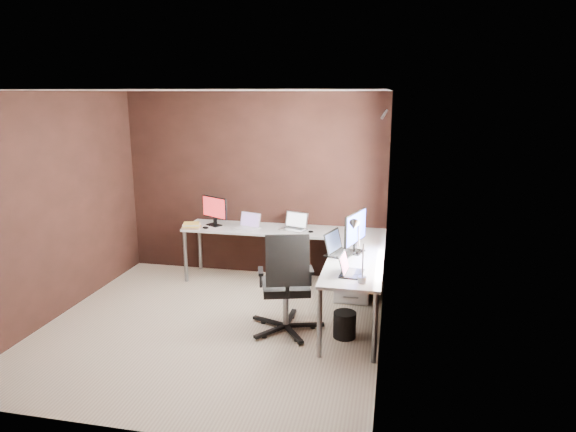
% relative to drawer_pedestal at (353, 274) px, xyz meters
% --- Properties ---
extents(room, '(3.60, 3.60, 2.50)m').
position_rel_drawer_pedestal_xyz_m(room, '(-1.09, -1.08, 0.98)').
color(room, beige).
rests_on(room, ground).
extents(desk, '(2.65, 2.25, 0.73)m').
position_rel_drawer_pedestal_xyz_m(desk, '(-0.59, -0.11, 0.38)').
color(desk, silver).
rests_on(desk, ground).
extents(drawer_pedestal, '(0.42, 0.50, 0.60)m').
position_rel_drawer_pedestal_xyz_m(drawer_pedestal, '(0.00, 0.00, 0.00)').
color(drawer_pedestal, silver).
rests_on(drawer_pedestal, ground).
extents(monitor_left, '(0.41, 0.24, 0.39)m').
position_rel_drawer_pedestal_xyz_m(monitor_left, '(-1.91, 0.35, 0.65)').
color(monitor_left, black).
rests_on(monitor_left, desk).
extents(monitor_right, '(0.21, 0.55, 0.47)m').
position_rel_drawer_pedestal_xyz_m(monitor_right, '(0.05, -0.48, 0.70)').
color(monitor_right, black).
rests_on(monitor_right, desk).
extents(laptop_white, '(0.35, 0.29, 0.20)m').
position_rel_drawer_pedestal_xyz_m(laptop_white, '(-1.42, 0.29, 0.48)').
color(laptop_white, silver).
rests_on(laptop_white, desk).
extents(laptop_silver, '(0.38, 0.32, 0.22)m').
position_rel_drawer_pedestal_xyz_m(laptop_silver, '(-0.81, 0.38, 0.48)').
color(laptop_silver, silver).
rests_on(laptop_silver, desk).
extents(laptop_black_big, '(0.37, 0.44, 0.25)m').
position_rel_drawer_pedestal_xyz_m(laptop_black_big, '(-0.13, -0.55, 0.48)').
color(laptop_black_big, black).
rests_on(laptop_black_big, desk).
extents(laptop_black_small, '(0.24, 0.32, 0.20)m').
position_rel_drawer_pedestal_xyz_m(laptop_black_small, '(0.04, -1.20, 0.48)').
color(laptop_black_small, black).
rests_on(laptop_black_small, desk).
extents(book_stack, '(0.26, 0.22, 0.07)m').
position_rel_drawer_pedestal_xyz_m(book_stack, '(-2.16, 0.15, 0.46)').
color(book_stack, tan).
rests_on(book_stack, desk).
extents(mouse_left, '(0.10, 0.08, 0.03)m').
position_rel_drawer_pedestal_xyz_m(mouse_left, '(-1.96, 0.15, 0.45)').
color(mouse_left, black).
rests_on(mouse_left, desk).
extents(mouse_corner, '(0.08, 0.05, 0.03)m').
position_rel_drawer_pedestal_xyz_m(mouse_corner, '(-0.57, 0.24, 0.44)').
color(mouse_corner, black).
rests_on(mouse_corner, desk).
extents(desk_lamp, '(0.19, 0.22, 0.59)m').
position_rel_drawer_pedestal_xyz_m(desk_lamp, '(0.12, -1.34, 0.80)').
color(desk_lamp, slate).
rests_on(desk_lamp, desk).
extents(office_chair, '(0.63, 0.65, 1.12)m').
position_rel_drawer_pedestal_xyz_m(office_chair, '(-0.61, -1.09, 0.03)').
color(office_chair, black).
rests_on(office_chair, ground).
extents(wastebasket, '(0.27, 0.27, 0.27)m').
position_rel_drawer_pedestal_xyz_m(wastebasket, '(0.01, -1.10, -0.16)').
color(wastebasket, black).
rests_on(wastebasket, ground).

